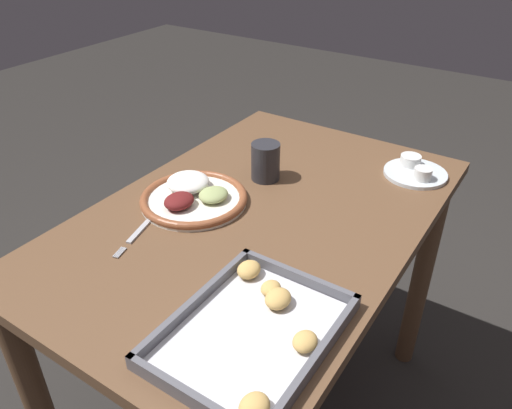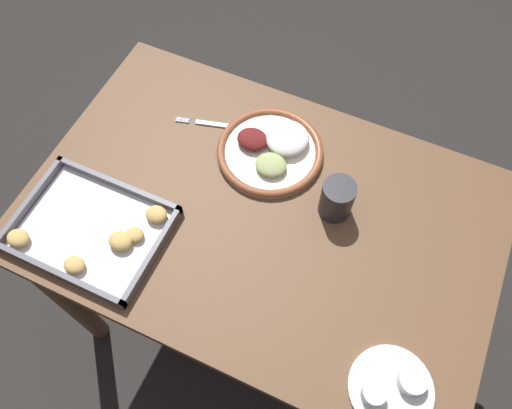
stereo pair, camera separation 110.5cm
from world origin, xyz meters
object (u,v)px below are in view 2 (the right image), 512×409
(saucer_plate, at_px, (393,388))
(dinner_plate, at_px, (272,149))
(drinking_cup, at_px, (337,199))
(baking_tray, at_px, (93,231))
(fork, at_px, (217,125))

(saucer_plate, bearing_deg, dinner_plate, -43.45)
(dinner_plate, xyz_separation_m, saucer_plate, (-0.43, 0.41, -0.00))
(dinner_plate, relative_size, drinking_cup, 2.62)
(saucer_plate, relative_size, drinking_cup, 1.67)
(baking_tray, bearing_deg, saucer_plate, 176.47)
(dinner_plate, height_order, baking_tray, dinner_plate)
(saucer_plate, relative_size, baking_tray, 0.50)
(saucer_plate, xyz_separation_m, drinking_cup, (0.24, -0.32, 0.04))
(fork, xyz_separation_m, baking_tray, (0.12, 0.39, 0.01))
(fork, bearing_deg, dinner_plate, 157.70)
(dinner_plate, height_order, saucer_plate, dinner_plate)
(saucer_plate, distance_m, baking_tray, 0.71)
(fork, distance_m, baking_tray, 0.40)
(dinner_plate, xyz_separation_m, baking_tray, (0.28, 0.37, -0.00))
(drinking_cup, bearing_deg, baking_tray, 30.75)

